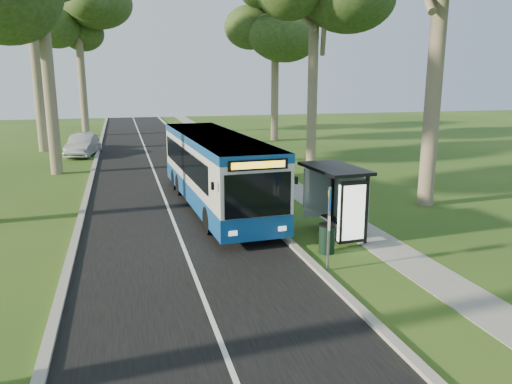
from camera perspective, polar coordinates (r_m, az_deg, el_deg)
ground at (r=14.75m, az=7.06°, el=-8.96°), size 120.00×120.00×0.00m
road at (r=23.35m, az=-10.38°, el=-0.80°), size 7.00×100.00×0.02m
kerb_east at (r=23.86m, az=-1.99°, el=-0.18°), size 0.25×100.00×0.12m
kerb_west at (r=23.33m, az=-18.98°, el=-1.19°), size 0.25×100.00×0.12m
centre_line at (r=23.35m, az=-10.38°, el=-0.77°), size 0.12×100.00×0.00m
footpath at (r=24.71m, az=4.79°, el=0.12°), size 1.50×100.00×0.02m
bus at (r=21.28m, az=-4.68°, el=2.46°), size 3.02×11.89×3.13m
bus_stop_sign at (r=14.35m, az=8.35°, el=-3.07°), size 0.15×0.34×2.48m
bus_shelter at (r=17.32m, az=9.88°, el=0.28°), size 1.75×2.97×2.47m
litter_bin at (r=16.09m, az=8.09°, el=-5.25°), size 0.55×0.55×0.96m
car_white at (r=40.92m, az=-18.88°, el=5.59°), size 2.67×4.52×1.44m
car_silver at (r=37.80m, az=-19.23°, el=5.05°), size 2.26×4.72×1.49m
tree_west_e at (r=51.08m, az=-19.80°, el=18.91°), size 5.20×5.20×15.42m
tree_east_c at (r=33.24m, az=6.72°, el=20.79°), size 5.20×5.20×13.56m
tree_east_d at (r=44.91m, az=2.23°, el=19.14°), size 5.20×5.20×13.93m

